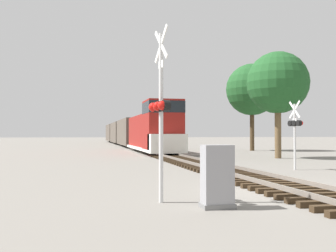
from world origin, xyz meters
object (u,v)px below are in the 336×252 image
object	(u,v)px
crossing_signal_far	(295,127)
tree_far_right	(278,83)
freight_train	(126,133)
crossing_signal_near	(160,107)
tree_mid_background	(252,90)
relay_cabinet	(217,177)

from	to	relation	value
crossing_signal_far	tree_far_right	bearing A→B (deg)	-27.88
freight_train	crossing_signal_near	world-z (taller)	crossing_signal_near
tree_far_right	freight_train	bearing A→B (deg)	102.76
crossing_signal_near	crossing_signal_far	distance (m)	11.80
crossing_signal_far	tree_far_right	distance (m)	10.32
crossing_signal_far	tree_mid_background	size ratio (longest dim) A/B	0.37
freight_train	relay_cabinet	world-z (taller)	freight_train
relay_cabinet	tree_far_right	world-z (taller)	tree_far_right
freight_train	tree_mid_background	xyz separation A→B (m)	(11.63, -21.74, 4.69)
crossing_signal_near	tree_mid_background	bearing A→B (deg)	141.59
crossing_signal_far	relay_cabinet	size ratio (longest dim) A/B	2.26
crossing_signal_far	tree_far_right	size ratio (longest dim) A/B	0.44
crossing_signal_far	crossing_signal_near	bearing A→B (deg)	127.52
tree_far_right	tree_mid_background	distance (m)	13.62
crossing_signal_far	tree_mid_background	distance (m)	23.69
relay_cabinet	tree_far_right	xyz separation A→B (m)	(11.16, 18.02, 4.95)
freight_train	crossing_signal_far	world-z (taller)	freight_train
freight_train	tree_far_right	xyz separation A→B (m)	(7.88, -34.79, 3.68)
relay_cabinet	tree_mid_background	xyz separation A→B (m)	(14.91, 31.08, 5.96)
crossing_signal_far	relay_cabinet	bearing A→B (deg)	135.53
freight_train	relay_cabinet	xyz separation A→B (m)	(-3.28, -52.81, -1.27)
relay_cabinet	tree_far_right	bearing A→B (deg)	58.24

